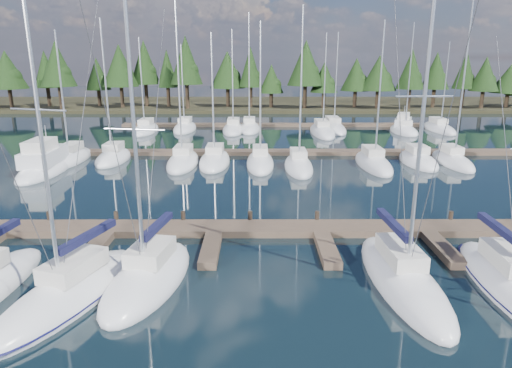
{
  "coord_description": "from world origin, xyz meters",
  "views": [
    {
      "loc": [
        -3.72,
        -6.68,
        9.73
      ],
      "look_at": [
        -3.64,
        22.0,
        1.76
      ],
      "focal_mm": 32.0,
      "sensor_mm": 36.0,
      "label": 1
    }
  ],
  "objects_px": {
    "motor_yacht_right": "(403,127)",
    "front_sailboat_1": "(70,293)",
    "front_sailboat_3": "(402,278)",
    "motor_yacht_left": "(45,166)",
    "front_sailboat_2": "(149,277)",
    "front_sailboat_4": "(510,284)",
    "main_dock": "(321,232)"
  },
  "relations": [
    {
      "from": "motor_yacht_right",
      "to": "front_sailboat_1",
      "type": "bearing_deg",
      "value": -121.81
    },
    {
      "from": "front_sailboat_3",
      "to": "motor_yacht_right",
      "type": "relative_size",
      "value": 1.76
    },
    {
      "from": "front_sailboat_3",
      "to": "motor_yacht_right",
      "type": "bearing_deg",
      "value": 72.55
    },
    {
      "from": "motor_yacht_left",
      "to": "motor_yacht_right",
      "type": "height_order",
      "value": "motor_yacht_left"
    },
    {
      "from": "front_sailboat_2",
      "to": "motor_yacht_right",
      "type": "height_order",
      "value": "front_sailboat_2"
    },
    {
      "from": "front_sailboat_2",
      "to": "front_sailboat_3",
      "type": "distance_m",
      "value": 11.27
    },
    {
      "from": "front_sailboat_4",
      "to": "motor_yacht_right",
      "type": "height_order",
      "value": "front_sailboat_4"
    },
    {
      "from": "front_sailboat_1",
      "to": "front_sailboat_2",
      "type": "distance_m",
      "value": 3.29
    },
    {
      "from": "front_sailboat_4",
      "to": "main_dock",
      "type": "bearing_deg",
      "value": 139.55
    },
    {
      "from": "front_sailboat_1",
      "to": "front_sailboat_4",
      "type": "bearing_deg",
      "value": 2.18
    },
    {
      "from": "main_dock",
      "to": "front_sailboat_2",
      "type": "height_order",
      "value": "front_sailboat_2"
    },
    {
      "from": "front_sailboat_1",
      "to": "motor_yacht_right",
      "type": "bearing_deg",
      "value": 58.19
    },
    {
      "from": "front_sailboat_1",
      "to": "front_sailboat_3",
      "type": "height_order",
      "value": "front_sailboat_3"
    },
    {
      "from": "front_sailboat_2",
      "to": "front_sailboat_4",
      "type": "height_order",
      "value": "front_sailboat_2"
    },
    {
      "from": "front_sailboat_2",
      "to": "motor_yacht_right",
      "type": "distance_m",
      "value": 50.6
    },
    {
      "from": "front_sailboat_1",
      "to": "front_sailboat_2",
      "type": "relative_size",
      "value": 1.13
    },
    {
      "from": "front_sailboat_3",
      "to": "motor_yacht_left",
      "type": "distance_m",
      "value": 32.48
    },
    {
      "from": "main_dock",
      "to": "motor_yacht_left",
      "type": "height_order",
      "value": "motor_yacht_left"
    },
    {
      "from": "front_sailboat_3",
      "to": "motor_yacht_left",
      "type": "xyz_separation_m",
      "value": [
        -25.01,
        20.72,
        0.23
      ]
    },
    {
      "from": "main_dock",
      "to": "front_sailboat_1",
      "type": "bearing_deg",
      "value": -148.7
    },
    {
      "from": "main_dock",
      "to": "front_sailboat_4",
      "type": "xyz_separation_m",
      "value": [
        7.32,
        -6.24,
        0.07
      ]
    },
    {
      "from": "motor_yacht_right",
      "to": "front_sailboat_3",
      "type": "bearing_deg",
      "value": -107.45
    },
    {
      "from": "motor_yacht_left",
      "to": "front_sailboat_2",
      "type": "bearing_deg",
      "value": -56.31
    },
    {
      "from": "front_sailboat_1",
      "to": "front_sailboat_2",
      "type": "height_order",
      "value": "front_sailboat_1"
    },
    {
      "from": "front_sailboat_3",
      "to": "front_sailboat_2",
      "type": "bearing_deg",
      "value": 179.43
    },
    {
      "from": "front_sailboat_1",
      "to": "motor_yacht_left",
      "type": "height_order",
      "value": "front_sailboat_1"
    },
    {
      "from": "front_sailboat_1",
      "to": "motor_yacht_left",
      "type": "relative_size",
      "value": 1.47
    },
    {
      "from": "main_dock",
      "to": "front_sailboat_2",
      "type": "relative_size",
      "value": 3.47
    },
    {
      "from": "front_sailboat_4",
      "to": "motor_yacht_right",
      "type": "distance_m",
      "value": 45.55
    },
    {
      "from": "front_sailboat_1",
      "to": "front_sailboat_3",
      "type": "distance_m",
      "value": 14.31
    },
    {
      "from": "front_sailboat_1",
      "to": "front_sailboat_2",
      "type": "xyz_separation_m",
      "value": [
        2.99,
        1.37,
        -0.0
      ]
    },
    {
      "from": "front_sailboat_3",
      "to": "front_sailboat_4",
      "type": "bearing_deg",
      "value": -6.89
    }
  ]
}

